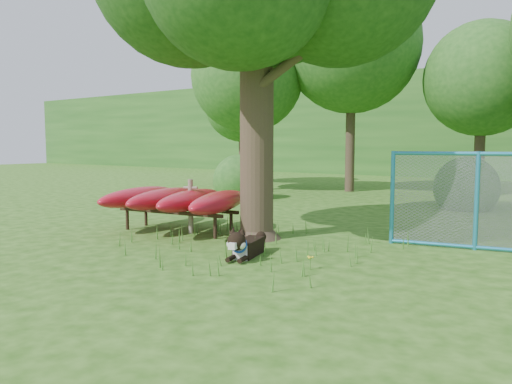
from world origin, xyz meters
The scene contains 13 objects.
ground centered at (0.00, 0.00, 0.00)m, with size 80.00×80.00×0.00m, color #245310.
wooden_post centered at (-1.72, 1.56, 0.60)m, with size 0.31×0.15×1.13m.
kayak_rack centered at (-2.08, 1.55, 0.69)m, with size 3.31×2.94×0.90m.
husky_dog centered at (0.53, 0.42, 0.20)m, with size 0.55×1.26×0.56m.
fence_section centered at (3.45, 3.25, 0.86)m, with size 2.91×0.62×2.87m.
wildflower_clump centered at (1.78, 0.36, 0.17)m, with size 0.10×0.10×0.21m.
bg_tree_a centered at (-6.50, 10.00, 4.48)m, with size 4.40×4.40×6.70m.
bg_tree_b centered at (-3.00, 12.00, 5.61)m, with size 5.20×5.20×8.22m.
bg_tree_c centered at (1.50, 13.00, 4.11)m, with size 4.00×4.00×6.12m.
bg_tree_f centered at (-9.00, 13.00, 3.73)m, with size 3.60×3.60×5.55m.
shrub_left centered at (-5.00, 7.50, 0.00)m, with size 1.80×1.80×1.80m, color #255A1D.
shrub_mid centered at (2.00, 9.00, 0.00)m, with size 1.80×1.80×1.80m, color #255A1D.
wooded_hillside centered at (0.00, 28.00, 3.00)m, with size 80.00×12.00×6.00m, color #255A1D.
Camera 1 is at (5.33, -5.99, 1.85)m, focal length 35.00 mm.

